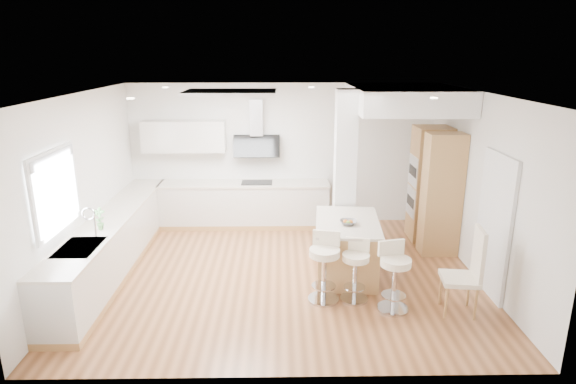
{
  "coord_description": "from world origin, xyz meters",
  "views": [
    {
      "loc": [
        -0.04,
        -6.92,
        3.38
      ],
      "look_at": [
        0.08,
        0.4,
        1.23
      ],
      "focal_mm": 30.0,
      "sensor_mm": 36.0,
      "label": 1
    }
  ],
  "objects_px": {
    "bar_stool_b": "(355,267)",
    "bar_stool_c": "(394,273)",
    "peninsula": "(347,247)",
    "dining_chair": "(469,269)",
    "bar_stool_a": "(324,263)"
  },
  "relations": [
    {
      "from": "bar_stool_b",
      "to": "bar_stool_c",
      "type": "relative_size",
      "value": 0.93
    },
    {
      "from": "peninsula",
      "to": "bar_stool_c",
      "type": "bearing_deg",
      "value": -60.89
    },
    {
      "from": "peninsula",
      "to": "dining_chair",
      "type": "bearing_deg",
      "value": -34.86
    },
    {
      "from": "dining_chair",
      "to": "bar_stool_b",
      "type": "bearing_deg",
      "value": 172.05
    },
    {
      "from": "bar_stool_b",
      "to": "dining_chair",
      "type": "bearing_deg",
      "value": 1.07
    },
    {
      "from": "bar_stool_a",
      "to": "dining_chair",
      "type": "height_order",
      "value": "dining_chair"
    },
    {
      "from": "bar_stool_c",
      "to": "dining_chair",
      "type": "height_order",
      "value": "dining_chair"
    },
    {
      "from": "bar_stool_a",
      "to": "bar_stool_c",
      "type": "distance_m",
      "value": 0.95
    },
    {
      "from": "peninsula",
      "to": "bar_stool_b",
      "type": "relative_size",
      "value": 1.73
    },
    {
      "from": "bar_stool_c",
      "to": "bar_stool_b",
      "type": "bearing_deg",
      "value": 136.4
    },
    {
      "from": "bar_stool_a",
      "to": "dining_chair",
      "type": "relative_size",
      "value": 0.82
    },
    {
      "from": "bar_stool_b",
      "to": "dining_chair",
      "type": "height_order",
      "value": "dining_chair"
    },
    {
      "from": "bar_stool_b",
      "to": "peninsula",
      "type": "bearing_deg",
      "value": 107.14
    },
    {
      "from": "bar_stool_c",
      "to": "dining_chair",
      "type": "xyz_separation_m",
      "value": [
        0.95,
        -0.11,
        0.11
      ]
    },
    {
      "from": "bar_stool_a",
      "to": "bar_stool_b",
      "type": "bearing_deg",
      "value": 13.8
    }
  ]
}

